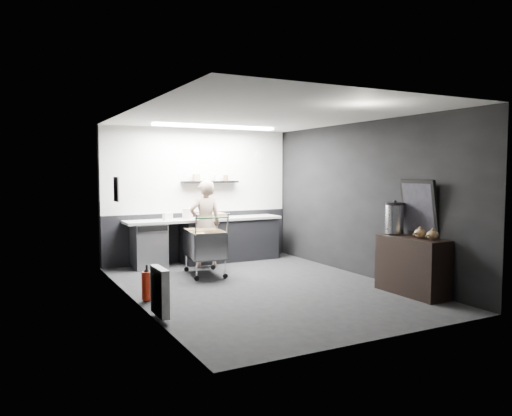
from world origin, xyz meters
TOP-DOWN VIEW (x-y plane):
  - floor at (0.00, 0.00)m, footprint 5.50×5.50m
  - ceiling at (0.00, 0.00)m, footprint 5.50×5.50m
  - wall_back at (0.00, 2.75)m, footprint 5.50×0.00m
  - wall_front at (0.00, -2.75)m, footprint 5.50×0.00m
  - wall_left at (-2.00, 0.00)m, footprint 0.00×5.50m
  - wall_right at (2.00, 0.00)m, footprint 0.00×5.50m
  - kitchen_wall_panel at (0.00, 2.73)m, footprint 3.95×0.02m
  - dado_panel at (0.00, 2.73)m, footprint 3.95×0.02m
  - floating_shelf at (0.20, 2.62)m, footprint 1.20×0.22m
  - wall_clock at (1.40, 2.72)m, footprint 0.20×0.03m
  - poster at (-1.98, 1.30)m, footprint 0.02×0.30m
  - poster_red_band at (-1.98, 1.30)m, footprint 0.02×0.22m
  - radiator at (-1.94, -0.90)m, footprint 0.10×0.50m
  - ceiling_strip at (0.00, 1.85)m, footprint 2.40×0.20m
  - prep_counter at (0.14, 2.42)m, footprint 3.20×0.61m
  - person at (-0.17, 1.97)m, footprint 0.65×0.47m
  - shopping_cart at (-0.45, 1.31)m, footprint 0.71×1.05m
  - sideboard at (1.78, -1.40)m, footprint 0.49×1.15m
  - fire_extinguisher at (-1.85, 0.01)m, footprint 0.15×0.15m
  - cardboard_box at (0.13, 2.37)m, footprint 0.51×0.40m
  - pink_tub at (-0.37, 2.42)m, footprint 0.21×0.21m
  - white_container at (-0.78, 2.37)m, footprint 0.17×0.14m

SIDE VIEW (x-z plane):
  - floor at x=0.00m, z-range 0.00..0.00m
  - fire_extinguisher at x=-1.85m, z-range -0.01..0.49m
  - radiator at x=-1.94m, z-range 0.05..0.65m
  - prep_counter at x=0.14m, z-range 0.01..0.91m
  - dado_panel at x=0.00m, z-range 0.00..1.00m
  - shopping_cart at x=-0.45m, z-range -0.02..1.05m
  - sideboard at x=1.78m, z-range -0.31..1.41m
  - person at x=-0.17m, z-range 0.00..1.67m
  - cardboard_box at x=0.13m, z-range 0.90..1.00m
  - white_container at x=-0.78m, z-range 0.90..1.04m
  - pink_tub at x=-0.37m, z-range 0.90..1.11m
  - wall_back at x=0.00m, z-range -1.40..4.10m
  - wall_front at x=0.00m, z-range -1.40..4.10m
  - wall_left at x=-2.00m, z-range -1.40..4.10m
  - wall_right at x=2.00m, z-range -1.40..4.10m
  - poster at x=-1.98m, z-range 1.35..1.75m
  - floating_shelf at x=0.20m, z-range 1.60..1.64m
  - poster_red_band at x=-1.98m, z-range 1.57..1.67m
  - kitchen_wall_panel at x=0.00m, z-range 1.00..2.70m
  - wall_clock at x=1.40m, z-range 2.05..2.25m
  - ceiling_strip at x=0.00m, z-range 2.65..2.69m
  - ceiling at x=0.00m, z-range 2.70..2.70m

